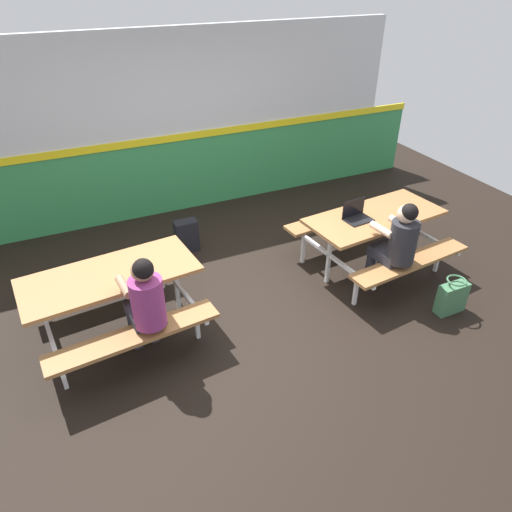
# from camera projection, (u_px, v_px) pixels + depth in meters

# --- Properties ---
(ground_plane) EXTENTS (10.00, 10.00, 0.02)m
(ground_plane) POSITION_uv_depth(u_px,v_px,m) (260.00, 302.00, 5.37)
(ground_plane) COLOR black
(accent_backdrop) EXTENTS (8.00, 0.14, 2.60)m
(accent_backdrop) POSITION_uv_depth(u_px,v_px,m) (182.00, 129.00, 6.75)
(accent_backdrop) COLOR #338C4C
(accent_backdrop) RESTS_ON ground
(picnic_table_left) EXTENTS (1.75, 1.70, 0.74)m
(picnic_table_left) POSITION_uv_depth(u_px,v_px,m) (112.00, 287.00, 4.63)
(picnic_table_left) COLOR #9E6B3D
(picnic_table_left) RESTS_ON ground
(picnic_table_right) EXTENTS (1.75, 1.70, 0.74)m
(picnic_table_right) POSITION_uv_depth(u_px,v_px,m) (374.00, 227.00, 5.67)
(picnic_table_right) COLOR #9E6B3D
(picnic_table_right) RESTS_ON ground
(student_nearer) EXTENTS (0.39, 0.54, 1.21)m
(student_nearer) POSITION_uv_depth(u_px,v_px,m) (146.00, 301.00, 4.23)
(student_nearer) COLOR #2D2D38
(student_nearer) RESTS_ON ground
(student_further) EXTENTS (0.39, 0.54, 1.21)m
(student_further) POSITION_uv_depth(u_px,v_px,m) (397.00, 242.00, 5.11)
(student_further) COLOR #2D2D38
(student_further) RESTS_ON ground
(laptop_dark) EXTENTS (0.34, 0.25, 0.22)m
(laptop_dark) POSITION_uv_depth(u_px,v_px,m) (357.00, 216.00, 5.47)
(laptop_dark) COLOR black
(laptop_dark) RESTS_ON picnic_table_right
(backpack_dark) EXTENTS (0.30, 0.22, 0.44)m
(backpack_dark) POSITION_uv_depth(u_px,v_px,m) (186.00, 236.00, 6.20)
(backpack_dark) COLOR black
(backpack_dark) RESTS_ON ground
(tote_bag_bright) EXTENTS (0.34, 0.21, 0.43)m
(tote_bag_bright) POSITION_uv_depth(u_px,v_px,m) (452.00, 297.00, 5.12)
(tote_bag_bright) COLOR #3F724C
(tote_bag_bright) RESTS_ON ground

